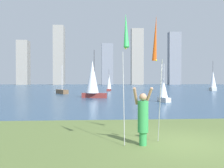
% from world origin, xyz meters
% --- Properties ---
extents(ground, '(120.00, 138.00, 0.12)m').
position_xyz_m(ground, '(0.00, 50.95, -0.06)').
color(ground, '#5B7038').
extents(person, '(0.66, 0.48, 1.79)m').
position_xyz_m(person, '(-1.37, -0.17, 0.88)').
color(person, green).
rests_on(person, ground).
extents(kite_flag_left, '(0.16, 1.02, 3.94)m').
position_xyz_m(kite_flag_left, '(-1.95, -0.55, 3.32)').
color(kite_flag_left, '#B2B2B7').
rests_on(kite_flag_left, ground).
extents(kite_flag_right, '(0.16, 1.11, 4.18)m').
position_xyz_m(kite_flag_right, '(-0.79, 0.61, 3.35)').
color(kite_flag_right, '#B2B2B7').
rests_on(kite_flag_right, ground).
extents(bag, '(0.21, 0.13, 0.25)m').
position_xyz_m(bag, '(-1.11, 1.02, 0.13)').
color(bag, '#33384C').
rests_on(bag, ground).
extents(sailboat_0, '(2.12, 2.87, 4.24)m').
position_xyz_m(sailboat_0, '(-7.62, 30.39, 0.35)').
color(sailboat_0, brown).
rests_on(sailboat_0, ground).
extents(sailboat_2, '(2.89, 1.81, 5.46)m').
position_xyz_m(sailboat_2, '(-3.02, 21.21, 2.19)').
color(sailboat_2, maroon).
rests_on(sailboat_2, ground).
extents(sailboat_3, '(1.04, 1.85, 4.04)m').
position_xyz_m(sailboat_3, '(-0.03, 40.17, 1.57)').
color(sailboat_3, maroon).
rests_on(sailboat_3, ground).
extents(sailboat_4, '(1.39, 2.49, 5.76)m').
position_xyz_m(sailboat_4, '(19.87, 39.21, 1.77)').
color(sailboat_4, silver).
rests_on(sailboat_4, ground).
extents(sailboat_8, '(1.01, 1.77, 3.56)m').
position_xyz_m(sailboat_8, '(3.58, 15.32, 1.07)').
color(sailboat_8, silver).
rests_on(sailboat_8, ground).
extents(skyline_tower_0, '(5.04, 5.92, 20.28)m').
position_xyz_m(skyline_tower_0, '(-35.40, 112.13, 10.14)').
color(skyline_tower_0, gray).
rests_on(skyline_tower_0, ground).
extents(skyline_tower_1, '(4.79, 7.56, 27.03)m').
position_xyz_m(skyline_tower_1, '(-18.98, 111.90, 13.51)').
color(skyline_tower_1, gray).
rests_on(skyline_tower_1, ground).
extents(skyline_tower_2, '(5.10, 4.82, 18.80)m').
position_xyz_m(skyline_tower_2, '(3.25, 109.13, 9.40)').
color(skyline_tower_2, gray).
rests_on(skyline_tower_2, ground).
extents(skyline_tower_3, '(5.73, 3.28, 26.48)m').
position_xyz_m(skyline_tower_3, '(17.63, 111.70, 13.24)').
color(skyline_tower_3, gray).
rests_on(skyline_tower_3, ground).
extents(skyline_tower_4, '(5.68, 3.68, 24.84)m').
position_xyz_m(skyline_tower_4, '(35.36, 110.80, 12.42)').
color(skyline_tower_4, gray).
rests_on(skyline_tower_4, ground).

